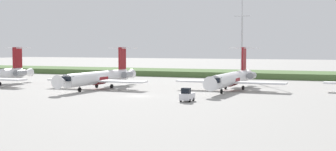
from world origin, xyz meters
The scene contains 6 objects.
ground_plane centered at (0.00, 30.00, 0.00)m, with size 500.00×500.00×0.00m, color #9E9B96.
grass_berm centered at (0.00, 64.17, 0.85)m, with size 320.00×20.00×1.69m, color #4C6B38.
regional_jet_second centered at (-14.56, 11.15, 2.54)m, with size 22.81×31.00×9.00m.
regional_jet_third centered at (13.02, 18.14, 2.54)m, with size 22.81×31.00×9.00m.
antenna_mast centered at (6.97, 51.81, 11.14)m, with size 4.40×0.50×27.00m.
baggage_tug centered at (11.33, -4.75, 1.00)m, with size 1.72×3.20×2.30m.
Camera 1 is at (38.03, -78.15, 8.98)m, focal length 50.72 mm.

